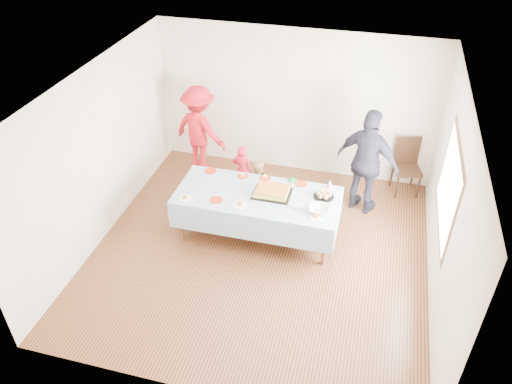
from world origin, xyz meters
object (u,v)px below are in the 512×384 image
at_px(birthday_cake, 272,192).
at_px(dining_chair, 407,163).
at_px(party_table, 257,198).
at_px(adult_left, 200,129).

distance_m(birthday_cake, dining_chair, 2.73).
distance_m(party_table, adult_left, 2.26).
distance_m(party_table, dining_chair, 2.92).
relative_size(party_table, birthday_cake, 4.37).
height_order(party_table, adult_left, adult_left).
height_order(party_table, birthday_cake, birthday_cake).
bearing_deg(dining_chair, birthday_cake, -153.46).
height_order(party_table, dining_chair, dining_chair).
bearing_deg(birthday_cake, party_table, -160.94).
distance_m(dining_chair, adult_left, 3.77).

